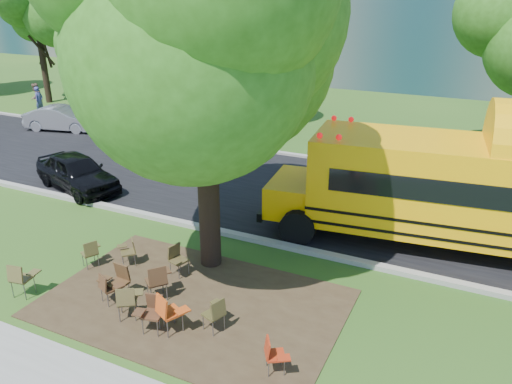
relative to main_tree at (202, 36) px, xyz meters
The scene contains 26 objects.
ground 6.14m from the main_tree, 108.24° to the right, with size 160.00×160.00×0.00m, color #234D18.
dirt_patch 6.26m from the main_tree, 72.71° to the right, with size 7.00×4.50×0.03m, color #382819.
asphalt_road 8.25m from the main_tree, 94.37° to the left, with size 80.00×8.00×0.04m, color black.
kerb_near 6.16m from the main_tree, 104.48° to the left, with size 80.00×0.25×0.14m, color gray.
kerb_far 11.44m from the main_tree, 92.54° to the left, with size 80.00×0.25×0.14m, color gray.
bg_tree_0 17.12m from the main_tree, 136.79° to the left, with size 5.20×5.20×7.18m.
bg_tree_1 24.60m from the main_tree, 146.19° to the left, with size 6.00×6.00×8.40m.
bg_tree_2 15.76m from the main_tree, 110.31° to the left, with size 4.80×4.80×6.62m.
main_tree is the anchor object (origin of this frame).
chair_0 7.18m from the main_tree, 134.93° to the right, with size 0.61×0.62×0.91m.
chair_1 6.22m from the main_tree, 114.40° to the right, with size 0.65×0.51×0.80m.
chair_2 6.20m from the main_tree, 97.94° to the right, with size 0.58×0.73×0.88m.
chair_3 6.04m from the main_tree, 115.13° to the right, with size 0.63×0.54×0.92m.
chair_4 6.20m from the main_tree, 76.87° to the right, with size 0.79×0.62×0.95m.
chair_5 6.24m from the main_tree, 84.01° to the right, with size 0.59×0.62×0.88m.
chair_6 6.21m from the main_tree, 57.57° to the right, with size 0.52×0.66×0.84m.
chair_7 7.10m from the main_tree, 44.19° to the right, with size 0.65×0.52×0.78m.
chair_8 6.35m from the main_tree, 151.03° to the right, with size 0.52×0.66×0.80m.
chair_9 5.91m from the main_tree, 152.62° to the right, with size 0.67×0.53×0.78m.
chair_10 5.55m from the main_tree, 118.88° to the right, with size 0.51×0.65×0.85m.
chair_11 5.76m from the main_tree, 97.16° to the right, with size 0.65×0.83×0.96m.
black_car 9.35m from the main_tree, 160.18° to the left, with size 1.62×4.02×1.37m, color black.
bg_car_silver 17.44m from the main_tree, 148.42° to the left, with size 1.37×3.92×1.29m, color gray.
bg_car_red 12.23m from the main_tree, 123.69° to the left, with size 2.44×5.30×1.47m, color #580F17.
pedestrian_a 21.86m from the main_tree, 149.01° to the left, with size 0.60×0.39×1.64m, color #383E80.
pedestrian_b 22.31m from the main_tree, 149.16° to the left, with size 0.87×0.68×1.79m, color #83624F.
Camera 1 is at (6.67, -8.92, 6.96)m, focal length 35.00 mm.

